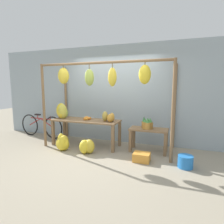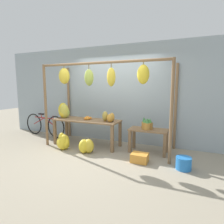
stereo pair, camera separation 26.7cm
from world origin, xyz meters
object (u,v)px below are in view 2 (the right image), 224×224
Objects in this scene: parked_bicycle at (45,125)px; papaya_pile at (108,117)px; banana_pile_ground_right at (86,146)px; blue_bucket at (184,163)px; banana_pile_ground_left at (63,142)px; banana_pile_on_table at (64,111)px; orange_pile at (88,118)px; fruit_crate_white at (140,158)px; pineapple_cluster at (147,124)px.

papaya_pile is (2.46, -0.33, 0.48)m from parked_bicycle.
banana_pile_ground_right is 1.01× the size of papaya_pile.
banana_pile_ground_left is at bearing 178.87° from blue_bucket.
blue_bucket is (3.30, -0.58, -0.78)m from banana_pile_on_table.
fruit_crate_white is (1.62, -0.58, -0.67)m from orange_pile.
blue_bucket is at bearing -1.17° from banana_pile_ground_right.
fruit_crate_white is 0.21× the size of parked_bicycle.
banana_pile_on_table reaches higher than banana_pile_ground_left.
banana_pile_ground_right reaches higher than fruit_crate_white.
pineapple_cluster reaches higher than banana_pile_ground_right.
pineapple_cluster is 0.76× the size of papaya_pile.
fruit_crate_white is at bearing 178.90° from blue_bucket.
fruit_crate_white is 1.35m from papaya_pile.
pineapple_cluster is 1.59m from banana_pile_ground_right.
fruit_crate_white is 3.56m from parked_bicycle.
orange_pile is 0.13× the size of parked_bicycle.
banana_pile_on_table reaches higher than fruit_crate_white.
papaya_pile is at bearing -173.22° from pineapple_cluster.
orange_pile is 0.62× the size of fruit_crate_white.
pineapple_cluster is 0.67× the size of banana_pile_ground_left.
orange_pile is at bearing 115.07° from banana_pile_ground_right.
parked_bicycle is 4.44× the size of papaya_pile.
papaya_pile is (0.64, -0.05, 0.08)m from orange_pile.
fruit_crate_white is 1.20× the size of blue_bucket.
fruit_crate_white is at bearing -1.22° from banana_pile_ground_right.
banana_pile_on_table is 0.79m from orange_pile.
papaya_pile reaches higher than orange_pile.
papaya_pile is (-1.88, 0.55, 0.72)m from blue_bucket.
banana_pile_on_table reaches higher than parked_bicycle.
fruit_crate_white is at bearing -14.09° from parked_bicycle.
banana_pile_ground_left is at bearing -30.86° from parked_bicycle.
blue_bucket is at bearing -1.13° from banana_pile_ground_left.
pineapple_cluster is 0.82× the size of fruit_crate_white.
banana_pile_ground_left reaches higher than banana_pile_ground_right.
papaya_pile is (-0.98, 0.53, 0.75)m from fruit_crate_white.
pineapple_cluster is 0.89m from fruit_crate_white.
orange_pile is at bearing 160.36° from fruit_crate_white.
banana_pile_ground_right is at bearing -127.41° from papaya_pile.
banana_pile_on_table is at bearing 178.80° from papaya_pile.
papaya_pile is (1.42, -0.03, -0.07)m from banana_pile_on_table.
pineapple_cluster is (1.62, 0.07, -0.06)m from orange_pile.
banana_pile_ground_right is at bearing -155.57° from pineapple_cluster.
banana_pile_ground_left is 1.23× the size of fruit_crate_white.
blue_bucket is (2.26, -0.05, -0.04)m from banana_pile_ground_right.
banana_pile_ground_left is 2.07m from fruit_crate_white.
banana_pile_ground_right is at bearing -27.20° from banana_pile_on_table.
banana_pile_on_table is 3.44m from blue_bucket.
banana_pile_ground_right is at bearing 178.83° from blue_bucket.
fruit_crate_white is (0.00, -0.65, -0.61)m from pineapple_cluster.
orange_pile is 0.74× the size of blue_bucket.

